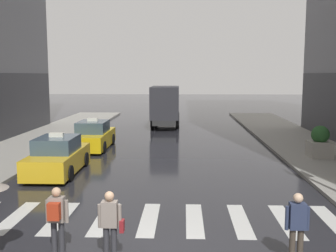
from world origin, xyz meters
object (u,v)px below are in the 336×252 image
object	(u,v)px
taxi_second	(93,136)
taxi_lead	(58,157)
planter_mid_block	(320,143)
pedestrian_plain_coat	(297,224)
pedestrian_with_handbag	(110,222)
pedestrian_with_backpack	(57,216)
box_truck	(166,104)

from	to	relation	value
taxi_second	taxi_lead	bearing A→B (deg)	-92.17
planter_mid_block	pedestrian_plain_coat	bearing A→B (deg)	-110.86
taxi_lead	pedestrian_with_handbag	xyz separation A→B (m)	(3.81, -8.08, 0.21)
taxi_lead	pedestrian_with_backpack	bearing A→B (deg)	-72.39
taxi_lead	pedestrian_with_backpack	distance (m)	8.23
pedestrian_with_backpack	pedestrian_with_handbag	distance (m)	1.34
pedestrian_with_backpack	planter_mid_block	distance (m)	14.83
taxi_second	planter_mid_block	xyz separation A→B (m)	(12.13, -2.60, 0.15)
planter_mid_block	taxi_second	bearing A→B (deg)	167.88
box_truck	planter_mid_block	size ratio (longest dim) A/B	4.73
planter_mid_block	pedestrian_with_backpack	bearing A→B (deg)	-131.66
pedestrian_with_backpack	pedestrian_plain_coat	size ratio (longest dim) A/B	1.00
pedestrian_with_backpack	taxi_second	bearing A→B (deg)	99.41
taxi_second	planter_mid_block	size ratio (longest dim) A/B	2.84
taxi_lead	taxi_second	bearing A→B (deg)	87.83
pedestrian_with_backpack	pedestrian_plain_coat	bearing A→B (deg)	-2.03
pedestrian_with_backpack	box_truck	bearing A→B (deg)	86.51
taxi_lead	taxi_second	xyz separation A→B (m)	(0.22, 5.84, 0.00)
taxi_lead	pedestrian_plain_coat	size ratio (longest dim) A/B	2.76
planter_mid_block	taxi_lead	bearing A→B (deg)	-165.31
pedestrian_with_handbag	planter_mid_block	size ratio (longest dim) A/B	1.03
pedestrian_with_handbag	taxi_second	bearing A→B (deg)	104.46
taxi_second	pedestrian_with_backpack	xyz separation A→B (m)	(2.27, -13.68, 0.25)
pedestrian_with_backpack	pedestrian_plain_coat	world-z (taller)	same
taxi_lead	pedestrian_with_handbag	size ratio (longest dim) A/B	2.76
taxi_second	pedestrian_with_handbag	world-z (taller)	taxi_second
box_truck	pedestrian_with_backpack	xyz separation A→B (m)	(-1.46, -24.02, -0.88)
box_truck	planter_mid_block	world-z (taller)	box_truck
taxi_second	box_truck	bearing A→B (deg)	70.14
box_truck	pedestrian_with_handbag	world-z (taller)	box_truck
pedestrian_with_handbag	planter_mid_block	xyz separation A→B (m)	(8.54, 11.31, -0.06)
pedestrian_with_handbag	pedestrian_with_backpack	bearing A→B (deg)	170.04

